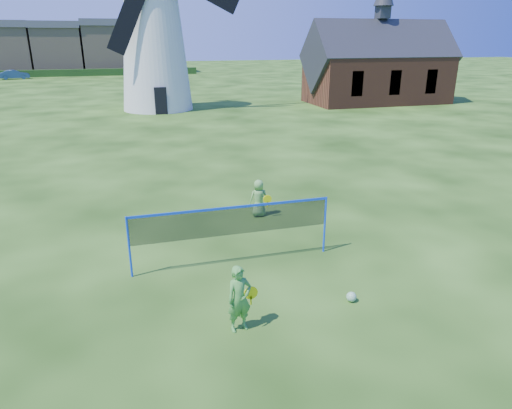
{
  "coord_description": "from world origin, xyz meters",
  "views": [
    {
      "loc": [
        -2.75,
        -9.76,
        5.41
      ],
      "look_at": [
        0.2,
        0.5,
        1.5
      ],
      "focal_mm": 31.98,
      "sensor_mm": 36.0,
      "label": 1
    }
  ],
  "objects_px": {
    "player_boy": "(259,198)",
    "chapel": "(378,68)",
    "player_girl": "(239,299)",
    "car_right": "(15,75)",
    "play_ball": "(351,297)",
    "badminton_net": "(232,222)",
    "windmill": "(153,33)"
  },
  "relations": [
    {
      "from": "chapel",
      "to": "player_girl",
      "type": "xyz_separation_m",
      "value": [
        -19.83,
        -29.36,
        -2.26
      ]
    },
    {
      "from": "player_girl",
      "to": "player_boy",
      "type": "relative_size",
      "value": 1.14
    },
    {
      "from": "play_ball",
      "to": "car_right",
      "type": "xyz_separation_m",
      "value": [
        -18.53,
        64.69,
        0.51
      ]
    },
    {
      "from": "player_boy",
      "to": "chapel",
      "type": "bearing_deg",
      "value": -126.18
    },
    {
      "from": "badminton_net",
      "to": "player_girl",
      "type": "height_order",
      "value": "badminton_net"
    },
    {
      "from": "badminton_net",
      "to": "car_right",
      "type": "bearing_deg",
      "value": 104.82
    },
    {
      "from": "chapel",
      "to": "play_ball",
      "type": "xyz_separation_m",
      "value": [
        -17.25,
        -29.05,
        -2.84
      ]
    },
    {
      "from": "chapel",
      "to": "player_boy",
      "type": "xyz_separation_m",
      "value": [
        -17.75,
        -23.6,
        -2.35
      ]
    },
    {
      "from": "player_boy",
      "to": "play_ball",
      "type": "distance_m",
      "value": 5.5
    },
    {
      "from": "player_girl",
      "to": "car_right",
      "type": "relative_size",
      "value": 0.36
    },
    {
      "from": "chapel",
      "to": "play_ball",
      "type": "bearing_deg",
      "value": -120.7
    },
    {
      "from": "badminton_net",
      "to": "player_boy",
      "type": "xyz_separation_m",
      "value": [
        1.56,
        3.0,
        -0.54
      ]
    },
    {
      "from": "player_girl",
      "to": "play_ball",
      "type": "relative_size",
      "value": 6.23
    },
    {
      "from": "player_girl",
      "to": "chapel",
      "type": "bearing_deg",
      "value": 44.85
    },
    {
      "from": "badminton_net",
      "to": "player_boy",
      "type": "bearing_deg",
      "value": 62.44
    },
    {
      "from": "windmill",
      "to": "player_boy",
      "type": "distance_m",
      "value": 25.2
    },
    {
      "from": "windmill",
      "to": "chapel",
      "type": "bearing_deg",
      "value": -3.17
    },
    {
      "from": "badminton_net",
      "to": "player_boy",
      "type": "relative_size",
      "value": 4.2
    },
    {
      "from": "windmill",
      "to": "badminton_net",
      "type": "height_order",
      "value": "windmill"
    },
    {
      "from": "windmill",
      "to": "car_right",
      "type": "xyz_separation_m",
      "value": [
        -16.87,
        34.59,
        -5.11
      ]
    },
    {
      "from": "chapel",
      "to": "car_right",
      "type": "height_order",
      "value": "chapel"
    },
    {
      "from": "windmill",
      "to": "car_right",
      "type": "height_order",
      "value": "windmill"
    },
    {
      "from": "player_girl",
      "to": "car_right",
      "type": "xyz_separation_m",
      "value": [
        -15.95,
        65.0,
        -0.06
      ]
    },
    {
      "from": "player_girl",
      "to": "player_boy",
      "type": "bearing_deg",
      "value": 59.03
    },
    {
      "from": "player_girl",
      "to": "play_ball",
      "type": "distance_m",
      "value": 2.67
    },
    {
      "from": "badminton_net",
      "to": "chapel",
      "type": "bearing_deg",
      "value": 54.01
    },
    {
      "from": "chapel",
      "to": "play_ball",
      "type": "height_order",
      "value": "chapel"
    },
    {
      "from": "windmill",
      "to": "player_girl",
      "type": "relative_size",
      "value": 12.29
    },
    {
      "from": "windmill",
      "to": "play_ball",
      "type": "xyz_separation_m",
      "value": [
        1.66,
        -30.1,
        -5.62
      ]
    },
    {
      "from": "player_girl",
      "to": "play_ball",
      "type": "bearing_deg",
      "value": -4.32
    },
    {
      "from": "player_girl",
      "to": "badminton_net",
      "type": "bearing_deg",
      "value": 68.29
    },
    {
      "from": "chapel",
      "to": "car_right",
      "type": "bearing_deg",
      "value": 135.11
    }
  ]
}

